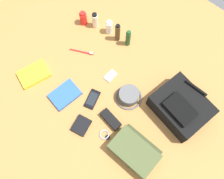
{
  "coord_description": "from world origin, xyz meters",
  "views": [
    {
      "loc": [
        0.36,
        -0.43,
        1.56
      ],
      "look_at": [
        0.0,
        0.0,
        0.04
      ],
      "focal_mm": 41.19,
      "sensor_mm": 36.0,
      "label": 1
    }
  ],
  "objects_px": {
    "backpack": "(181,107)",
    "sunglasses_case": "(111,119)",
    "toothpaste_tube": "(109,27)",
    "wallet": "(81,126)",
    "bucket_hat": "(129,96)",
    "toothbrush": "(83,52)",
    "wristwatch": "(105,135)",
    "sunscreen_spray": "(83,18)",
    "paperback_novel": "(34,74)",
    "cell_phone": "(92,99)",
    "cologne_bottle": "(118,33)",
    "shampoo_bottle": "(128,38)",
    "media_player": "(110,76)",
    "lotion_bottle": "(95,20)",
    "toiletry_pouch": "(134,152)",
    "travel_guidebook": "(65,95)"
  },
  "relations": [
    {
      "from": "backpack",
      "to": "wristwatch",
      "type": "distance_m",
      "value": 0.49
    },
    {
      "from": "toothbrush",
      "to": "sunglasses_case",
      "type": "bearing_deg",
      "value": -28.18
    },
    {
      "from": "backpack",
      "to": "sunscreen_spray",
      "type": "distance_m",
      "value": 0.89
    },
    {
      "from": "toiletry_pouch",
      "to": "shampoo_bottle",
      "type": "height_order",
      "value": "shampoo_bottle"
    },
    {
      "from": "toothpaste_tube",
      "to": "shampoo_bottle",
      "type": "xyz_separation_m",
      "value": [
        0.16,
        0.01,
        0.02
      ]
    },
    {
      "from": "lotion_bottle",
      "to": "paperback_novel",
      "type": "bearing_deg",
      "value": -96.03
    },
    {
      "from": "toothpaste_tube",
      "to": "cell_phone",
      "type": "bearing_deg",
      "value": -61.91
    },
    {
      "from": "media_player",
      "to": "wristwatch",
      "type": "bearing_deg",
      "value": -54.88
    },
    {
      "from": "paperback_novel",
      "to": "wristwatch",
      "type": "xyz_separation_m",
      "value": [
        0.61,
        -0.0,
        -0.01
      ]
    },
    {
      "from": "bucket_hat",
      "to": "travel_guidebook",
      "type": "height_order",
      "value": "bucket_hat"
    },
    {
      "from": "toiletry_pouch",
      "to": "toothpaste_tube",
      "type": "xyz_separation_m",
      "value": [
        -0.65,
        0.54,
        0.01
      ]
    },
    {
      "from": "toiletry_pouch",
      "to": "sunscreen_spray",
      "type": "bearing_deg",
      "value": 149.87
    },
    {
      "from": "toothbrush",
      "to": "backpack",
      "type": "bearing_deg",
      "value": 6.26
    },
    {
      "from": "cologne_bottle",
      "to": "cell_phone",
      "type": "bearing_deg",
      "value": -70.14
    },
    {
      "from": "wallet",
      "to": "toothbrush",
      "type": "bearing_deg",
      "value": 119.08
    },
    {
      "from": "backpack",
      "to": "sunscreen_spray",
      "type": "xyz_separation_m",
      "value": [
        -0.89,
        0.1,
        -0.02
      ]
    },
    {
      "from": "toothpaste_tube",
      "to": "shampoo_bottle",
      "type": "distance_m",
      "value": 0.16
    },
    {
      "from": "toothpaste_tube",
      "to": "cell_phone",
      "type": "height_order",
      "value": "toothpaste_tube"
    },
    {
      "from": "backpack",
      "to": "sunglasses_case",
      "type": "distance_m",
      "value": 0.43
    },
    {
      "from": "wallet",
      "to": "cell_phone",
      "type": "bearing_deg",
      "value": 98.26
    },
    {
      "from": "sunscreen_spray",
      "to": "cell_phone",
      "type": "relative_size",
      "value": 0.81
    },
    {
      "from": "toiletry_pouch",
      "to": "wallet",
      "type": "xyz_separation_m",
      "value": [
        -0.34,
        -0.08,
        -0.04
      ]
    },
    {
      "from": "toiletry_pouch",
      "to": "bucket_hat",
      "type": "bearing_deg",
      "value": 133.8
    },
    {
      "from": "cologne_bottle",
      "to": "media_player",
      "type": "bearing_deg",
      "value": -59.5
    },
    {
      "from": "bucket_hat",
      "to": "wristwatch",
      "type": "height_order",
      "value": "bucket_hat"
    },
    {
      "from": "bucket_hat",
      "to": "toothbrush",
      "type": "distance_m",
      "value": 0.45
    },
    {
      "from": "bucket_hat",
      "to": "toothpaste_tube",
      "type": "xyz_separation_m",
      "value": [
        -0.41,
        0.29,
        0.02
      ]
    },
    {
      "from": "cologne_bottle",
      "to": "paperback_novel",
      "type": "height_order",
      "value": "cologne_bottle"
    },
    {
      "from": "media_player",
      "to": "backpack",
      "type": "bearing_deg",
      "value": 11.34
    },
    {
      "from": "paperback_novel",
      "to": "sunglasses_case",
      "type": "xyz_separation_m",
      "value": [
        0.58,
        0.09,
        0.01
      ]
    },
    {
      "from": "cologne_bottle",
      "to": "wallet",
      "type": "distance_m",
      "value": 0.66
    },
    {
      "from": "cologne_bottle",
      "to": "wristwatch",
      "type": "xyz_separation_m",
      "value": [
        0.37,
        -0.57,
        -0.07
      ]
    },
    {
      "from": "media_player",
      "to": "toothbrush",
      "type": "distance_m",
      "value": 0.26
    },
    {
      "from": "lotion_bottle",
      "to": "media_player",
      "type": "height_order",
      "value": "lotion_bottle"
    },
    {
      "from": "cologne_bottle",
      "to": "toiletry_pouch",
      "type": "bearing_deg",
      "value": -43.28
    },
    {
      "from": "toiletry_pouch",
      "to": "wallet",
      "type": "height_order",
      "value": "toiletry_pouch"
    },
    {
      "from": "toothpaste_tube",
      "to": "cologne_bottle",
      "type": "bearing_deg",
      "value": -5.92
    },
    {
      "from": "bucket_hat",
      "to": "cell_phone",
      "type": "bearing_deg",
      "value": -136.64
    },
    {
      "from": "travel_guidebook",
      "to": "backpack",
      "type": "bearing_deg",
      "value": 32.08
    },
    {
      "from": "shampoo_bottle",
      "to": "sunglasses_case",
      "type": "xyz_separation_m",
      "value": [
        0.26,
        -0.49,
        -0.05
      ]
    },
    {
      "from": "cologne_bottle",
      "to": "toothbrush",
      "type": "distance_m",
      "value": 0.27
    },
    {
      "from": "shampoo_bottle",
      "to": "wristwatch",
      "type": "xyz_separation_m",
      "value": [
        0.29,
        -0.58,
        -0.07
      ]
    },
    {
      "from": "lotion_bottle",
      "to": "travel_guidebook",
      "type": "bearing_deg",
      "value": -69.42
    },
    {
      "from": "travel_guidebook",
      "to": "sunglasses_case",
      "type": "relative_size",
      "value": 1.44
    },
    {
      "from": "wristwatch",
      "to": "toiletry_pouch",
      "type": "bearing_deg",
      "value": 8.68
    },
    {
      "from": "toothpaste_tube",
      "to": "wallet",
      "type": "relative_size",
      "value": 1.07
    },
    {
      "from": "media_player",
      "to": "wristwatch",
      "type": "xyz_separation_m",
      "value": [
        0.22,
        -0.32,
        0.0
      ]
    },
    {
      "from": "cell_phone",
      "to": "wallet",
      "type": "height_order",
      "value": "wallet"
    },
    {
      "from": "wristwatch",
      "to": "toothbrush",
      "type": "bearing_deg",
      "value": 145.26
    },
    {
      "from": "toothpaste_tube",
      "to": "toothbrush",
      "type": "distance_m",
      "value": 0.25
    }
  ]
}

